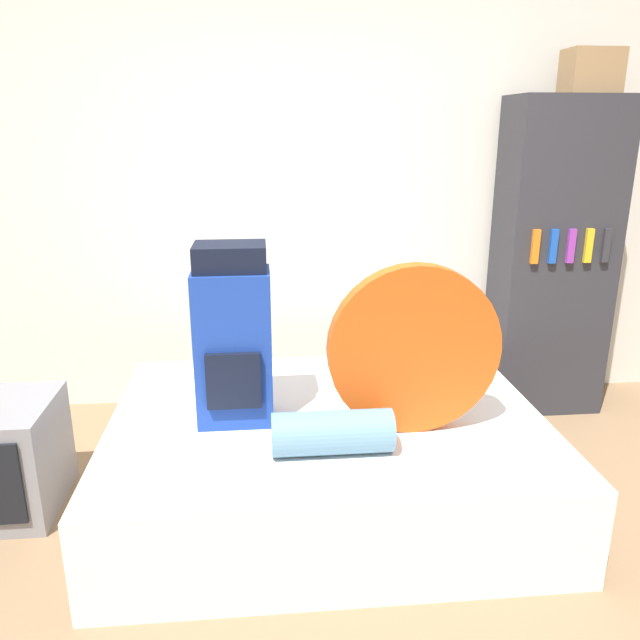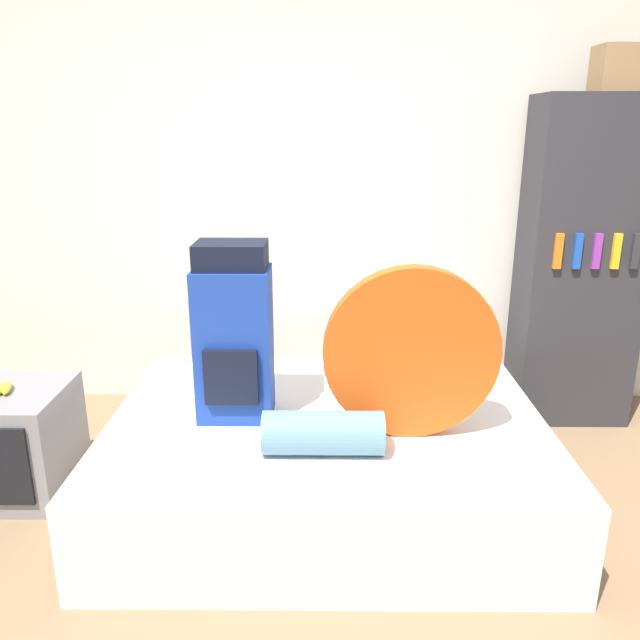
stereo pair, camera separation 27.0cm
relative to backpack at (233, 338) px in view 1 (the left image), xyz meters
name	(u,v)px [view 1 (the left image)]	position (x,y,z in m)	size (l,w,h in m)	color
ground_plane	(362,622)	(0.45, -0.80, -0.81)	(16.00, 16.00, 0.00)	#846647
wall_back	(313,193)	(0.45, 1.19, 0.49)	(8.00, 0.05, 2.60)	silver
bed	(327,455)	(0.41, 0.01, -0.60)	(1.94, 1.48, 0.43)	white
backpack	(233,338)	(0.00, 0.00, 0.00)	(0.33, 0.28, 0.79)	navy
tent_bag	(414,349)	(0.75, -0.17, -0.02)	(0.73, 0.08, 0.73)	#D14C14
sleeping_roll	(332,432)	(0.39, -0.35, -0.30)	(0.48, 0.18, 0.18)	#5B849E
bookshelf	(553,260)	(1.85, 0.91, 0.11)	(0.64, 0.40, 1.85)	#2D2D33
cardboard_box	(591,71)	(1.94, 0.90, 1.16)	(0.29, 0.20, 0.23)	#99754C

